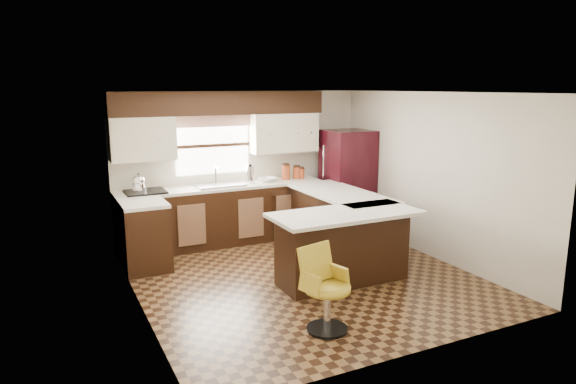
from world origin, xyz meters
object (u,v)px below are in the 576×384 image
peninsula_return (343,248)px  refrigerator (347,181)px  peninsula_long (338,225)px  bar_chair (328,290)px

peninsula_return → refrigerator: (1.33, 1.99, 0.43)m
peninsula_return → refrigerator: size_ratio=0.94×
refrigerator → peninsula_return: bearing=-123.7°
peninsula_long → bar_chair: 2.48m
bar_chair → peninsula_long: bearing=41.4°
peninsula_return → bar_chair: peninsula_return is taller
refrigerator → bar_chair: size_ratio=1.99×
peninsula_long → peninsula_return: same height
refrigerator → bar_chair: bearing=-125.4°
peninsula_long → bar_chair: bearing=-123.8°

